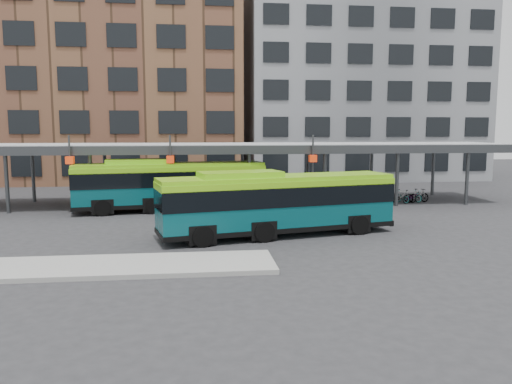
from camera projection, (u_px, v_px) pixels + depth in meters
name	position (u px, v px, depth m)	size (l,w,h in m)	color
ground	(229.00, 247.00, 22.02)	(120.00, 120.00, 0.00)	#28282B
boarding_island	(86.00, 267.00, 18.41)	(14.00, 3.00, 0.18)	gray
canopy	(216.00, 148.00, 34.20)	(40.00, 6.53, 4.80)	#999B9E
building_brick	(111.00, 72.00, 51.01)	(26.00, 14.00, 22.00)	brown
building_grey	(357.00, 85.00, 54.17)	(24.00, 14.00, 20.00)	slate
bus_front	(277.00, 202.00, 24.13)	(11.83, 4.99, 3.19)	#06464C
bus_rear	(170.00, 184.00, 31.81)	(12.20, 4.32, 3.29)	#06464C
bike_rack	(397.00, 196.00, 35.26)	(4.86, 1.52, 1.01)	slate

